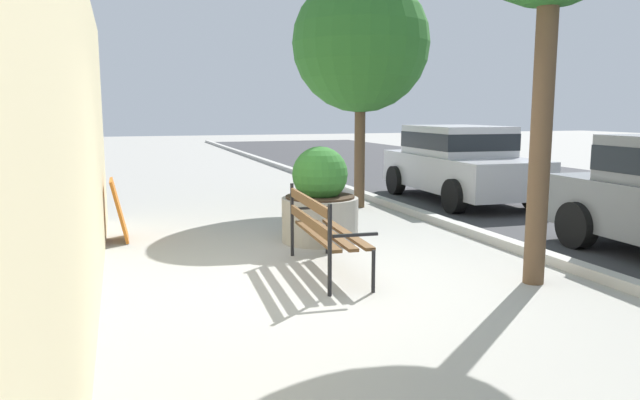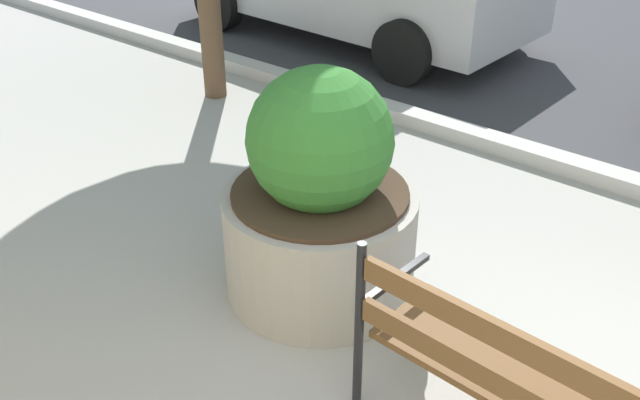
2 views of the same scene
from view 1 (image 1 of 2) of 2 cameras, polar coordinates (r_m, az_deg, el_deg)
ground_plane at (r=6.77m, az=0.20°, el=-7.46°), size 80.00×80.00×0.00m
curb_stone at (r=8.13m, az=20.00°, el=-4.81°), size 60.00×0.20×0.12m
building_wall_behind at (r=4.69m, az=-24.79°, el=4.26°), size 12.00×0.50×3.16m
park_bench at (r=6.85m, az=0.20°, el=-2.58°), size 1.83×0.64×0.95m
concrete_planter at (r=8.52m, az=-0.00°, el=-0.14°), size 1.10×1.10×1.37m
street_tree_near_bench at (r=11.55m, az=3.93°, el=14.72°), size 2.58×2.58×4.41m
parked_car_silver at (r=12.70m, az=13.16°, el=3.69°), size 4.16×2.05×1.56m
leaning_signboard at (r=9.07m, az=-18.72°, el=-0.88°), size 0.70×0.23×0.89m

